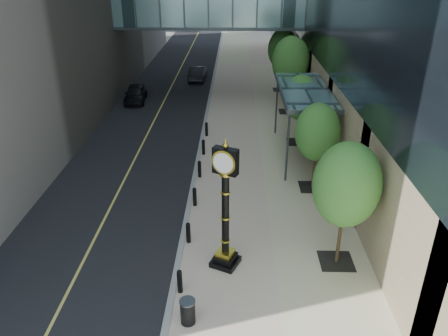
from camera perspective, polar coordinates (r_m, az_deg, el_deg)
The scene contains 13 objects.
ground at distance 16.53m, azimuth 3.69°, elevation -18.44°, with size 320.00×320.00×0.00m, color gray.
road at distance 53.45m, azimuth -5.41°, elevation 13.37°, with size 8.00×180.00×0.02m, color black.
sidewalk at distance 53.10m, azimuth 3.43°, elevation 13.37°, with size 8.00×180.00×0.06m, color #C3AD96.
curb at distance 53.12m, azimuth -1.01°, elevation 13.43°, with size 0.25×180.00×0.07m, color gray.
skywalk at distance 40.06m, azimuth -1.88°, elevation 20.44°, with size 17.00×4.20×5.80m.
entrance_canopy at distance 27.16m, azimuth 10.48°, elevation 9.80°, with size 3.00×8.00×4.38m.
bollard_row at distance 23.64m, azimuth -3.51°, elevation -1.94°, with size 0.20×16.20×0.90m.
street_trees at distance 30.50m, azimuth 9.76°, elevation 10.74°, with size 2.94×28.68×6.05m.
street_clock at distance 17.15m, azimuth 0.19°, elevation -6.20°, with size 1.35×1.35×5.44m.
trash_bin at distance 15.87m, azimuth -4.76°, elevation -18.25°, with size 0.52×0.52×0.90m, color black.
pedestrian at distance 22.89m, azimuth 14.49°, elevation -2.51°, with size 0.66×0.43×1.80m, color beige.
car_near at distance 39.42m, azimuth -11.50°, elevation 9.52°, with size 1.71×4.24×1.44m, color black.
car_far at distance 46.01m, azimuth -3.43°, elevation 12.31°, with size 1.50×4.32×1.42m, color black.
Camera 1 is at (-0.69, -11.81, 11.55)m, focal length 35.00 mm.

